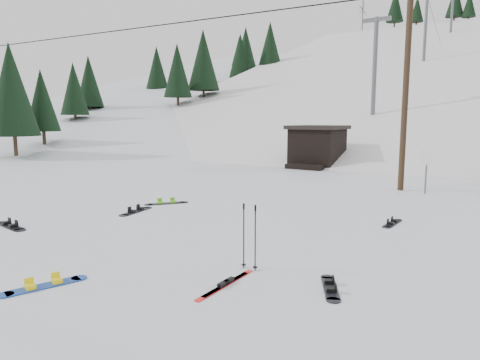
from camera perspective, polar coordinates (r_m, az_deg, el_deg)
The scene contains 19 objects.
ground at distance 9.17m, azimuth -13.63°, elevation -12.32°, with size 200.00×200.00×0.00m, color white.
ski_slope at distance 63.01m, azimuth 26.56°, elevation -6.67°, with size 60.00×75.00×45.00m, color white.
ridge_left at distance 69.93m, azimuth -4.92°, elevation -3.58°, with size 34.00×85.00×38.00m, color white.
treeline_left at distance 61.13m, azimuth -8.20°, elevation 5.09°, with size 20.00×64.00×10.00m, color black, non-canonical shape.
treeline_crest at distance 92.10m, azimuth 29.33°, elevation 5.13°, with size 50.00×6.00×10.00m, color black, non-canonical shape.
utility_pole at distance 20.35m, azimuth 21.26°, elevation 11.86°, with size 2.00×0.26×9.00m.
trail_sign at distance 19.76m, azimuth 23.61°, elevation 1.96°, with size 0.50×0.09×1.85m.
lift_hut at distance 29.12m, azimuth 10.24°, elevation 4.46°, with size 3.40×4.10×2.75m.
lift_tower_near at distance 37.58m, azimuth 17.56°, elevation 14.94°, with size 2.20×0.36×8.00m.
lift_tower_mid at distance 57.87m, azimuth 23.54°, elevation 18.64°, with size 2.20×0.36×8.00m.
lift_tower_far at distance 78.55m, azimuth 26.48°, elevation 20.34°, with size 2.20×0.36×8.00m.
hero_snowboard at distance 9.18m, azimuth -24.68°, elevation -12.64°, with size 0.71×1.56×0.11m.
hero_skis at distance 8.47m, azimuth -1.90°, elevation -13.66°, with size 0.13×1.83×0.10m.
ski_poles at distance 9.09m, azimuth 1.27°, elevation -7.49°, with size 0.39×0.10×1.41m.
board_scatter_a at distance 14.47m, azimuth -28.33°, elevation -5.38°, with size 1.69×0.50×0.12m.
board_scatter_b at distance 15.19m, azimuth -13.69°, elevation -4.03°, with size 0.55×1.63×0.12m.
board_scatter_c at distance 16.37m, azimuth -9.77°, elevation -3.04°, with size 1.11×1.39×0.12m.
board_scatter_d at distance 8.48m, azimuth 11.94°, elevation -13.82°, with size 0.77×1.25×0.10m.
board_scatter_f at distance 13.90m, azimuth 19.65°, elevation -5.42°, with size 0.32×1.39×0.10m.
Camera 1 is at (6.33, -5.83, 3.17)m, focal length 32.00 mm.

